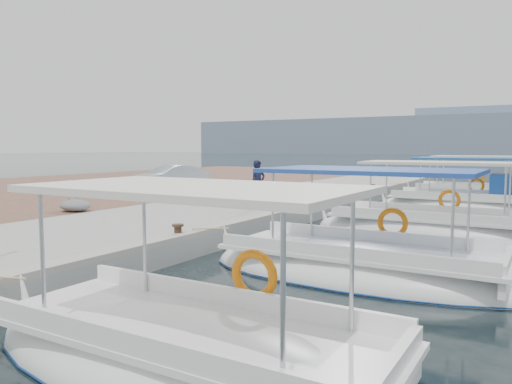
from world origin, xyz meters
TOP-DOWN VIEW (x-y plane):
  - ground at (0.00, 0.00)m, footprint 400.00×400.00m
  - concrete_quay at (-3.00, 5.00)m, footprint 6.00×40.00m
  - quay_curb at (-0.22, 5.00)m, footprint 0.44×40.00m
  - cobblestone_strip at (-8.00, 5.00)m, footprint 4.00×40.00m
  - land_backing at (-18.00, 5.00)m, footprint 16.00×60.00m
  - fishing_caique_a at (3.69, -8.26)m, footprint 6.21×2.25m
  - fishing_caique_b at (4.01, -3.00)m, footprint 6.84×2.55m
  - fishing_caique_c at (4.24, 2.77)m, footprint 7.31×2.29m
  - fishing_caique_d at (4.29, 9.60)m, footprint 7.19×2.52m
  - fishing_caique_e at (3.69, 14.46)m, footprint 6.20×2.32m
  - mooring_bollards at (-0.35, 1.50)m, footprint 0.28×20.28m
  - fisherman at (-2.06, 3.19)m, footprint 0.59×0.71m
  - parked_car at (-8.67, 6.00)m, footprint 2.42×4.17m
  - tarp_bundle at (-6.50, -1.42)m, footprint 1.10×0.90m
  - folding_table at (-7.12, -0.83)m, footprint 0.55×0.55m

SIDE VIEW (x-z plane):
  - ground at x=0.00m, z-range 0.00..0.00m
  - fishing_caique_b at x=4.01m, z-range -1.29..1.54m
  - fishing_caique_c at x=4.24m, z-range -1.29..1.54m
  - fishing_caique_e at x=3.69m, z-range -1.29..1.54m
  - fishing_caique_a at x=3.69m, z-range -1.29..1.54m
  - fishing_caique_d at x=4.29m, z-range -1.22..1.61m
  - land_backing at x=-18.00m, z-range 0.00..0.48m
  - concrete_quay at x=-3.00m, z-range 0.00..0.50m
  - cobblestone_strip at x=-8.00m, z-range 0.00..0.50m
  - quay_curb at x=-0.22m, z-range 0.50..0.62m
  - mooring_bollards at x=-0.35m, z-range 0.53..0.86m
  - tarp_bundle at x=-6.50m, z-range 0.50..0.90m
  - folding_table at x=-7.12m, z-range 0.66..1.39m
  - parked_car at x=-8.67m, z-range 0.50..1.80m
  - fisherman at x=-2.06m, z-range 0.50..2.18m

